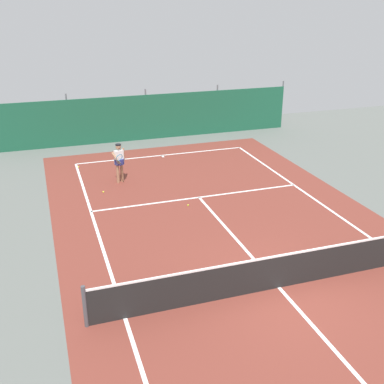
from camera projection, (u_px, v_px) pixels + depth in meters
The scene contains 8 objects.
ground_plane at pixel (279, 288), 12.44m from camera, with size 36.00×36.00×0.00m, color slate.
court_surface at pixel (279, 287), 12.44m from camera, with size 11.02×26.60×0.01m.
tennis_net at pixel (280, 271), 12.24m from camera, with size 10.12×0.10×1.10m.
back_fence at pixel (145, 125), 25.71m from camera, with size 16.30×0.98×2.70m.
tennis_player at pixel (119, 160), 19.21m from camera, with size 0.56×0.83×1.64m.
tennis_ball_near_player at pixel (78, 167), 21.23m from camera, with size 0.07×0.07×0.07m, color #CCDB33.
tennis_ball_midcourt at pixel (188, 205), 17.31m from camera, with size 0.07×0.07×0.07m, color #CCDB33.
tennis_ball_by_sideline at pixel (103, 192), 18.50m from camera, with size 0.07×0.07×0.07m, color #CCDB33.
Camera 1 is at (-5.51, -9.26, 7.09)m, focal length 44.00 mm.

